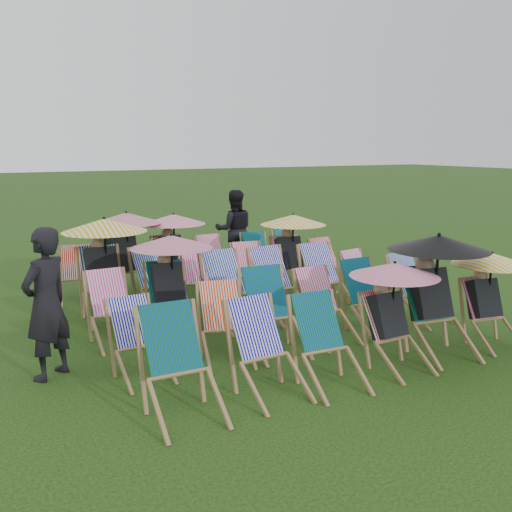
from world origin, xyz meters
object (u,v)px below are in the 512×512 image
deckchair_5 (491,297)px  person_rear (234,230)px  deckchair_29 (295,252)px  person_left (46,304)px  deckchair_0 (181,366)px

deckchair_5 → person_rear: person_rear is taller
deckchair_29 → person_rear: bearing=119.5°
deckchair_5 → person_rear: bearing=108.7°
person_left → person_rear: size_ratio=1.03×
deckchair_0 → deckchair_5: bearing=1.3°
person_left → person_rear: bearing=-173.5°
deckchair_29 → person_left: bearing=-157.0°
deckchair_0 → deckchair_29: 6.11m
deckchair_0 → deckchair_5: deckchair_5 is taller
deckchair_0 → person_left: size_ratio=0.60×
deckchair_0 → person_rear: (3.28, 5.60, 0.31)m
deckchair_5 → person_left: (-5.11, 1.53, 0.22)m
deckchair_5 → person_left: size_ratio=0.70×
deckchair_5 → deckchair_29: deckchair_5 is taller
deckchair_5 → deckchair_29: size_ratio=1.27×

